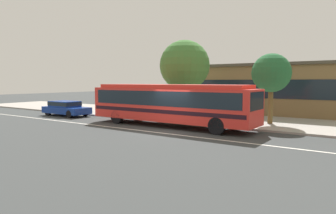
{
  "coord_description": "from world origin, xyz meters",
  "views": [
    {
      "loc": [
        10.04,
        -14.9,
        3.0
      ],
      "look_at": [
        -1.11,
        1.59,
        1.3
      ],
      "focal_mm": 32.06,
      "sensor_mm": 36.0,
      "label": 1
    }
  ],
  "objects_px": {
    "transit_bus": "(170,102)",
    "pedestrian_standing_by_tree": "(150,104)",
    "sedan_behind_bus": "(66,108)",
    "pedestrian_walking_along_curb": "(157,105)",
    "street_tree_near_stop": "(185,66)",
    "street_tree_mid_block": "(271,73)",
    "pedestrian_waiting_near_sign": "(234,109)"
  },
  "relations": [
    {
      "from": "sedan_behind_bus",
      "to": "pedestrian_standing_by_tree",
      "type": "relative_size",
      "value": 2.6
    },
    {
      "from": "sedan_behind_bus",
      "to": "street_tree_near_stop",
      "type": "xyz_separation_m",
      "value": [
        9.48,
        4.32,
        3.55
      ]
    },
    {
      "from": "transit_bus",
      "to": "street_tree_near_stop",
      "type": "bearing_deg",
      "value": 108.59
    },
    {
      "from": "pedestrian_standing_by_tree",
      "to": "street_tree_mid_block",
      "type": "distance_m",
      "value": 10.03
    },
    {
      "from": "pedestrian_walking_along_curb",
      "to": "street_tree_mid_block",
      "type": "height_order",
      "value": "street_tree_mid_block"
    },
    {
      "from": "transit_bus",
      "to": "sedan_behind_bus",
      "type": "xyz_separation_m",
      "value": [
        -10.94,
        0.01,
        -0.91
      ]
    },
    {
      "from": "pedestrian_walking_along_curb",
      "to": "sedan_behind_bus",
      "type": "bearing_deg",
      "value": -159.64
    },
    {
      "from": "pedestrian_standing_by_tree",
      "to": "street_tree_mid_block",
      "type": "height_order",
      "value": "street_tree_mid_block"
    },
    {
      "from": "pedestrian_standing_by_tree",
      "to": "sedan_behind_bus",
      "type": "bearing_deg",
      "value": -152.57
    },
    {
      "from": "transit_bus",
      "to": "pedestrian_waiting_near_sign",
      "type": "xyz_separation_m",
      "value": [
        3.47,
        2.6,
        -0.51
      ]
    },
    {
      "from": "pedestrian_waiting_near_sign",
      "to": "street_tree_near_stop",
      "type": "xyz_separation_m",
      "value": [
        -4.93,
        1.73,
        3.16
      ]
    },
    {
      "from": "pedestrian_walking_along_curb",
      "to": "pedestrian_standing_by_tree",
      "type": "bearing_deg",
      "value": 153.61
    },
    {
      "from": "transit_bus",
      "to": "street_tree_mid_block",
      "type": "xyz_separation_m",
      "value": [
        5.42,
        4.3,
        1.91
      ]
    },
    {
      "from": "pedestrian_walking_along_curb",
      "to": "street_tree_near_stop",
      "type": "distance_m",
      "value": 3.89
    },
    {
      "from": "transit_bus",
      "to": "pedestrian_waiting_near_sign",
      "type": "distance_m",
      "value": 4.37
    },
    {
      "from": "pedestrian_waiting_near_sign",
      "to": "pedestrian_standing_by_tree",
      "type": "bearing_deg",
      "value": 173.66
    },
    {
      "from": "pedestrian_standing_by_tree",
      "to": "transit_bus",
      "type": "bearing_deg",
      "value": -38.95
    },
    {
      "from": "sedan_behind_bus",
      "to": "street_tree_near_stop",
      "type": "height_order",
      "value": "street_tree_near_stop"
    },
    {
      "from": "transit_bus",
      "to": "sedan_behind_bus",
      "type": "bearing_deg",
      "value": 179.93
    },
    {
      "from": "sedan_behind_bus",
      "to": "pedestrian_standing_by_tree",
      "type": "xyz_separation_m",
      "value": [
        6.65,
        3.45,
        0.41
      ]
    },
    {
      "from": "transit_bus",
      "to": "street_tree_mid_block",
      "type": "relative_size",
      "value": 2.49
    },
    {
      "from": "pedestrian_waiting_near_sign",
      "to": "pedestrian_standing_by_tree",
      "type": "height_order",
      "value": "pedestrian_standing_by_tree"
    },
    {
      "from": "sedan_behind_bus",
      "to": "pedestrian_waiting_near_sign",
      "type": "relative_size",
      "value": 2.64
    },
    {
      "from": "transit_bus",
      "to": "pedestrian_standing_by_tree",
      "type": "height_order",
      "value": "transit_bus"
    },
    {
      "from": "pedestrian_walking_along_curb",
      "to": "street_tree_near_stop",
      "type": "relative_size",
      "value": 0.27
    },
    {
      "from": "street_tree_near_stop",
      "to": "pedestrian_waiting_near_sign",
      "type": "bearing_deg",
      "value": -19.3
    },
    {
      "from": "sedan_behind_bus",
      "to": "pedestrian_standing_by_tree",
      "type": "bearing_deg",
      "value": 27.43
    },
    {
      "from": "street_tree_near_stop",
      "to": "street_tree_mid_block",
      "type": "distance_m",
      "value": 6.91
    },
    {
      "from": "sedan_behind_bus",
      "to": "pedestrian_walking_along_curb",
      "type": "bearing_deg",
      "value": 20.36
    },
    {
      "from": "pedestrian_waiting_near_sign",
      "to": "pedestrian_walking_along_curb",
      "type": "xyz_separation_m",
      "value": [
        -6.63,
        0.3,
        -0.04
      ]
    },
    {
      "from": "pedestrian_walking_along_curb",
      "to": "pedestrian_waiting_near_sign",
      "type": "bearing_deg",
      "value": -2.59
    },
    {
      "from": "transit_bus",
      "to": "pedestrian_standing_by_tree",
      "type": "relative_size",
      "value": 6.87
    }
  ]
}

